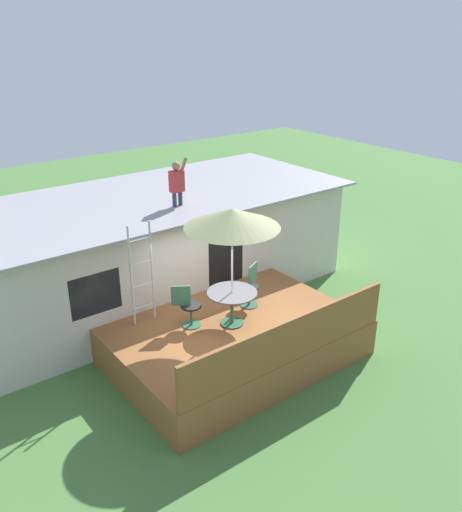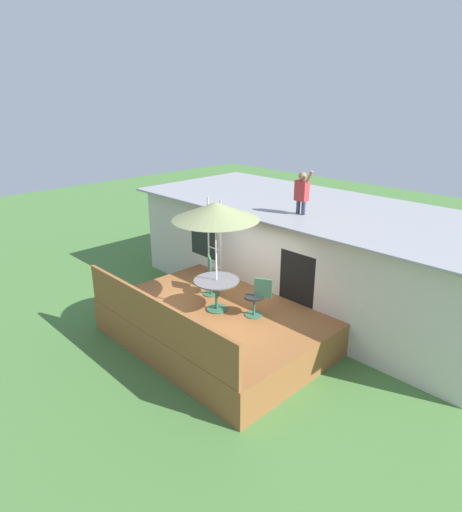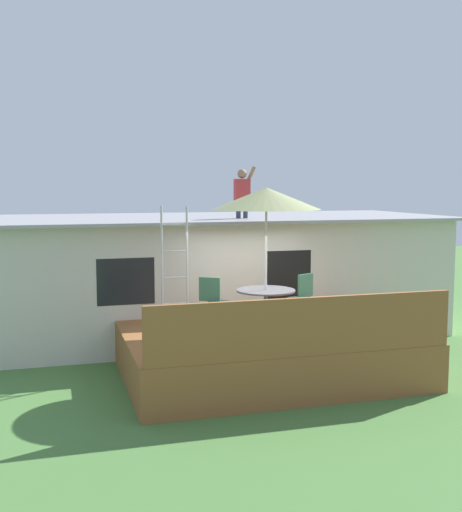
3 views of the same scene
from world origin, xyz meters
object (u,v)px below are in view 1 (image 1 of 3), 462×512
(patio_table, at_px, (232,299))
(patio_umbrella, at_px, (232,218))
(person_figure, at_px, (177,180))
(patio_chair_right, at_px, (250,286))
(patio_chair_left, at_px, (187,306))
(step_ladder, at_px, (142,274))

(patio_table, xyz_separation_m, patio_umbrella, (0.00, -0.00, 1.76))
(person_figure, height_order, patio_chair_right, person_figure)
(patio_table, height_order, patio_chair_left, patio_chair_left)
(patio_table, relative_size, patio_umbrella, 0.41)
(step_ladder, bearing_deg, patio_chair_right, -19.02)
(patio_umbrella, distance_m, patio_chair_right, 2.12)
(patio_chair_left, bearing_deg, person_figure, 94.37)
(patio_table, bearing_deg, patio_chair_left, 146.74)
(patio_umbrella, xyz_separation_m, patio_chair_right, (0.85, 0.44, -1.89))
(patio_chair_right, bearing_deg, step_ladder, -46.42)
(step_ladder, bearing_deg, person_figure, 37.31)
(patio_table, relative_size, patio_chair_right, 1.13)
(step_ladder, height_order, patio_chair_left, step_ladder)
(patio_chair_left, height_order, patio_chair_right, same)
(person_figure, bearing_deg, patio_chair_right, -76.69)
(person_figure, bearing_deg, patio_table, -97.93)
(patio_chair_left, bearing_deg, patio_table, -0.00)
(patio_chair_right, bearing_deg, patio_table, 0.00)
(step_ladder, xyz_separation_m, patio_chair_right, (2.25, -0.77, -0.64))
(person_figure, distance_m, patio_chair_right, 2.97)
(patio_umbrella, relative_size, patio_chair_left, 2.76)
(patio_umbrella, relative_size, patio_chair_right, 2.76)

